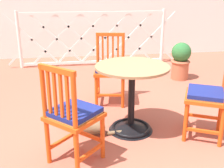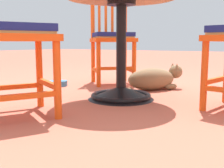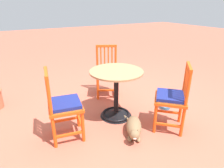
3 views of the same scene
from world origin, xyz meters
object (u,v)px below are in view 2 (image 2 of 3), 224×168
Objects in this scene: orange_chair_tucked_in at (11,35)px; pet_water_bowl at (58,83)px; tabby_cat at (155,79)px; orange_chair_at_corner at (112,39)px; cafe_table at (121,60)px.

orange_chair_tucked_in is 5.36× the size of pet_water_bowl.
orange_chair_tucked_in is at bearing -12.07° from tabby_cat.
tabby_cat is (0.11, 0.52, -0.35)m from orange_chair_at_corner.
cafe_table is at bearing -3.47° from tabby_cat.
tabby_cat is at bearing 78.60° from orange_chair_at_corner.
cafe_table is at bearing 162.23° from orange_chair_tucked_in.
pet_water_bowl is at bearing -103.31° from cafe_table.
cafe_table is 4.47× the size of pet_water_bowl.
tabby_cat is at bearing 110.34° from pet_water_bowl.
cafe_table is 0.80m from orange_chair_at_corner.
orange_chair_tucked_in is (1.35, 0.26, 0.00)m from orange_chair_at_corner.
orange_chair_tucked_in is at bearing -17.77° from cafe_table.
orange_chair_at_corner is at bearing -141.49° from cafe_table.
pet_water_bowl is (0.42, -0.33, -0.42)m from orange_chair_at_corner.
cafe_table is at bearing 76.69° from pet_water_bowl.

